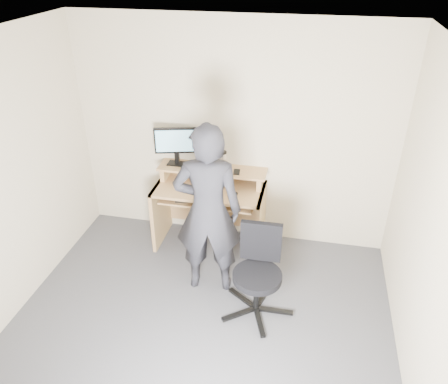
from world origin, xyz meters
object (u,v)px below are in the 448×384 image
at_px(office_chair, 258,268).
at_px(monitor, 175,143).
at_px(desk, 211,200).
at_px(person, 208,211).

bearing_deg(office_chair, monitor, 134.65).
height_order(desk, monitor, monitor).
xyz_separation_m(desk, office_chair, (0.68, -0.98, -0.08)).
xyz_separation_m(desk, person, (0.15, -0.75, 0.34)).
distance_m(monitor, office_chair, 1.67).
bearing_deg(office_chair, person, 156.13).
bearing_deg(person, desk, -86.62).
xyz_separation_m(desk, monitor, (-0.41, 0.09, 0.62)).
relative_size(office_chair, person, 0.49).
xyz_separation_m(monitor, office_chair, (1.09, -1.06, -0.70)).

